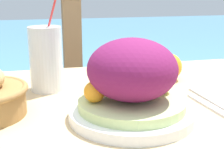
{
  "coord_description": "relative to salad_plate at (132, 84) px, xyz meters",
  "views": [
    {
      "loc": [
        -0.13,
        -0.59,
        1.02
      ],
      "look_at": [
        0.02,
        0.05,
        0.84
      ],
      "focal_mm": 50.0,
      "sensor_mm": 36.0,
      "label": 1
    }
  ],
  "objects": [
    {
      "name": "drink_glass",
      "position": [
        -0.15,
        0.21,
        0.01
      ],
      "size": [
        0.08,
        0.08,
        0.25
      ],
      "color": "silver",
      "rests_on": "patio_table"
    },
    {
      "name": "salad_plate",
      "position": [
        0.0,
        0.0,
        0.0
      ],
      "size": [
        0.24,
        0.24,
        0.16
      ],
      "color": "white",
      "rests_on": "patio_table"
    },
    {
      "name": "knife",
      "position": [
        0.18,
        -0.0,
        -0.07
      ],
      "size": [
        0.03,
        0.18,
        0.0
      ],
      "color": "silver",
      "rests_on": "patio_table"
    },
    {
      "name": "sea_backdrop",
      "position": [
        -0.04,
        3.19,
        -0.61
      ],
      "size": [
        12.0,
        4.0,
        0.47
      ],
      "color": "teal",
      "rests_on": "ground_plane"
    },
    {
      "name": "orange_near_basket",
      "position": [
        0.17,
        0.22,
        -0.03
      ],
      "size": [
        0.07,
        0.07,
        0.07
      ],
      "color": "orange",
      "rests_on": "patio_table"
    },
    {
      "name": "railing_fence",
      "position": [
        -0.04,
        0.69,
        -0.04
      ],
      "size": [
        2.8,
        0.08,
        1.08
      ],
      "color": "#937551",
      "rests_on": "ground_plane"
    },
    {
      "name": "fork",
      "position": [
        0.2,
        0.04,
        -0.07
      ],
      "size": [
        0.02,
        0.18,
        0.0
      ],
      "color": "silver",
      "rests_on": "patio_table"
    }
  ]
}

